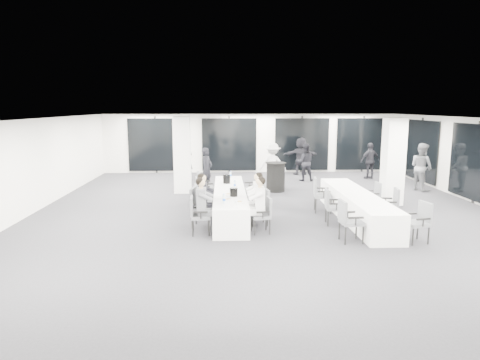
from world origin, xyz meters
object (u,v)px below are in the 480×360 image
at_px(banquet_table_side, 356,206).
at_px(chair_main_right_far, 254,186).
at_px(chair_main_right_near, 264,213).
at_px(standing_guest_b, 305,160).
at_px(chair_side_right_near, 420,219).
at_px(chair_main_right_fourth, 256,193).
at_px(chair_side_left_near, 348,218).
at_px(standing_guest_d, 370,159).
at_px(banquet_table_main, 230,202).
at_px(cocktail_table, 276,177).
at_px(chair_main_left_near, 197,213).
at_px(chair_main_left_second, 199,205).
at_px(chair_main_left_fourth, 202,191).
at_px(standing_guest_c, 273,161).
at_px(ice_bucket_near, 234,192).
at_px(chair_main_right_mid, 259,197).
at_px(standing_guest_g, 187,157).
at_px(chair_main_right_second, 261,205).
at_px(chair_side_left_mid, 332,204).
at_px(ice_bucket_far, 227,179).
at_px(chair_main_left_mid, 201,199).
at_px(standing_guest_f, 301,153).
at_px(chair_side_left_far, 320,193).
at_px(chair_side_right_mid, 391,203).
at_px(chair_main_left_far, 203,185).
at_px(standing_guest_a, 207,166).
at_px(standing_guest_h, 422,164).

height_order(banquet_table_side, chair_main_right_far, chair_main_right_far).
height_order(chair_main_right_near, standing_guest_b, standing_guest_b).
bearing_deg(chair_side_right_near, chair_main_right_fourth, 35.41).
relative_size(chair_side_left_near, standing_guest_d, 0.55).
height_order(banquet_table_main, cocktail_table, cocktail_table).
relative_size(banquet_table_side, chair_main_left_near, 5.22).
relative_size(chair_main_left_second, standing_guest_d, 0.58).
distance_m(chair_main_left_fourth, chair_main_right_far, 1.88).
bearing_deg(banquet_table_side, chair_main_right_near, -156.27).
xyz_separation_m(standing_guest_c, ice_bucket_near, (-1.73, -5.79, -0.09)).
bearing_deg(chair_main_left_second, ice_bucket_near, 118.92).
xyz_separation_m(cocktail_table, chair_main_right_mid, (-0.95, -3.72, 0.02)).
relative_size(chair_side_left_near, standing_guest_g, 0.51).
xyz_separation_m(chair_main_right_second, chair_side_left_mid, (1.90, -0.05, -0.00)).
bearing_deg(ice_bucket_far, chair_main_left_fourth, -153.02).
height_order(chair_main_left_mid, standing_guest_f, standing_guest_f).
bearing_deg(chair_side_left_mid, ice_bucket_far, -123.01).
bearing_deg(chair_main_left_near, chair_main_left_second, 177.79).
height_order(chair_main_left_mid, ice_bucket_near, ice_bucket_near).
relative_size(chair_main_right_far, standing_guest_d, 0.54).
bearing_deg(chair_side_left_mid, chair_main_left_fourth, -111.89).
bearing_deg(chair_main_left_second, chair_side_left_near, 78.19).
relative_size(chair_main_right_second, standing_guest_b, 0.54).
distance_m(chair_side_left_far, chair_side_right_mid, 2.11).
bearing_deg(chair_main_left_far, chair_main_right_far, 75.02).
relative_size(standing_guest_c, standing_guest_d, 1.06).
relative_size(chair_side_left_mid, ice_bucket_near, 3.99).
relative_size(chair_main_left_mid, chair_main_right_mid, 0.96).
bearing_deg(chair_main_right_second, chair_main_left_mid, 54.28).
height_order(chair_main_left_second, chair_main_right_fourth, chair_main_left_second).
distance_m(chair_main_left_near, ice_bucket_near, 1.40).
relative_size(chair_side_right_mid, ice_bucket_far, 3.62).
distance_m(ice_bucket_near, ice_bucket_far, 2.00).
distance_m(banquet_table_main, standing_guest_c, 5.23).
bearing_deg(standing_guest_a, standing_guest_b, -41.61).
bearing_deg(chair_side_left_near, chair_main_left_second, -115.93).
relative_size(standing_guest_f, ice_bucket_far, 7.45).
height_order(chair_main_left_far, chair_side_right_near, chair_main_left_far).
bearing_deg(chair_main_right_near, chair_main_left_far, 17.07).
bearing_deg(standing_guest_f, chair_main_left_fourth, 56.48).
bearing_deg(standing_guest_f, cocktail_table, 66.14).
distance_m(banquet_table_side, chair_side_left_far, 1.25).
xyz_separation_m(banquet_table_side, chair_side_left_mid, (-0.83, -0.51, 0.18)).
relative_size(banquet_table_main, chair_side_left_mid, 5.16).
bearing_deg(standing_guest_c, chair_main_left_second, 81.64).
relative_size(banquet_table_side, ice_bucket_far, 18.84).
bearing_deg(chair_main_left_far, standing_guest_a, 167.84).
height_order(chair_main_right_mid, standing_guest_d, standing_guest_d).
height_order(standing_guest_h, ice_bucket_near, standing_guest_h).
xyz_separation_m(banquet_table_main, chair_side_left_mid, (2.74, -1.17, 0.18)).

